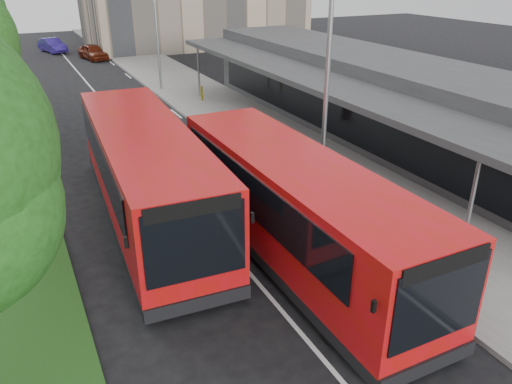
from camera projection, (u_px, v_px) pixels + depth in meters
ground at (238, 259)px, 14.89m from camera, size 120.00×120.00×0.00m
pavement at (196, 93)px, 33.56m from camera, size 5.00×80.00×0.15m
lane_centre_line at (124, 126)px, 27.10m from camera, size 0.12×70.00×0.01m
kerb_dashes at (161, 102)px, 31.68m from camera, size 0.12×56.00×0.01m
station_building at (368, 95)px, 24.93m from camera, size 7.70×26.00×4.00m
lamp_post_near at (325, 76)px, 16.20m from camera, size 1.44×0.28×8.00m
lamp_post_far at (154, 19)px, 32.49m from camera, size 1.44×0.28×8.00m
bus_main at (296, 209)px, 14.34m from camera, size 3.00×11.05×3.12m
bus_second at (147, 174)px, 16.53m from camera, size 3.61×11.68×3.27m
litter_bin at (251, 123)px, 25.28m from camera, size 0.70×0.70×1.00m
bollard at (202, 93)px, 31.33m from camera, size 0.16×0.16×0.90m
car_near at (93, 52)px, 45.39m from camera, size 2.45×4.30×1.38m
car_far at (52, 45)px, 49.09m from camera, size 2.52×4.34×1.35m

